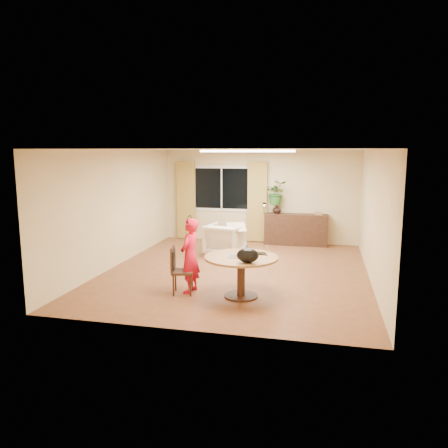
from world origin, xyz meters
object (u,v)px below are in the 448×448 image
at_px(dining_table, 241,265).
at_px(dining_chair, 183,270).
at_px(armchair, 225,240).
at_px(child, 190,256).
at_px(sideboard, 296,229).

relative_size(dining_table, dining_chair, 1.49).
bearing_deg(dining_chair, armchair, 76.52).
height_order(child, armchair, child).
bearing_deg(dining_table, sideboard, 81.94).
bearing_deg(sideboard, armchair, -135.46).
distance_m(dining_table, sideboard, 4.68).
height_order(dining_table, child, child).
distance_m(dining_table, armchair, 3.18).
xyz_separation_m(dining_table, armchair, (-0.99, 3.01, -0.19)).
height_order(dining_table, sideboard, sideboard).
xyz_separation_m(child, sideboard, (1.61, 4.57, -0.26)).
relative_size(dining_chair, child, 0.64).
distance_m(armchair, sideboard, 2.31).
bearing_deg(armchair, child, 101.43).
height_order(child, sideboard, child).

